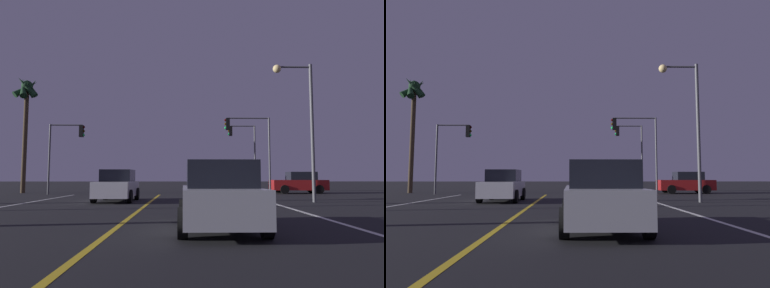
% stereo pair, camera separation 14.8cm
% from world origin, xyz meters
% --- Properties ---
extents(lane_edge_right, '(0.16, 33.94, 0.01)m').
position_xyz_m(lane_edge_right, '(6.21, 10.97, 0.00)').
color(lane_edge_right, silver).
rests_on(lane_edge_right, ground).
extents(lane_center_divider, '(0.16, 33.94, 0.01)m').
position_xyz_m(lane_center_divider, '(0.00, 10.97, 0.00)').
color(lane_center_divider, gold).
rests_on(lane_center_divider, ground).
extents(car_lead_same_lane, '(2.02, 4.30, 1.70)m').
position_xyz_m(car_lead_same_lane, '(2.62, 10.61, 0.82)').
color(car_lead_same_lane, black).
rests_on(car_lead_same_lane, ground).
extents(car_crossing_side, '(4.30, 2.02, 1.70)m').
position_xyz_m(car_crossing_side, '(10.94, 29.94, 0.82)').
color(car_crossing_side, black).
rests_on(car_crossing_side, ground).
extents(car_oncoming, '(2.02, 4.30, 1.70)m').
position_xyz_m(car_oncoming, '(-1.83, 21.09, 0.82)').
color(car_oncoming, black).
rests_on(car_oncoming, ground).
extents(traffic_light_near_right, '(3.48, 0.36, 5.81)m').
position_xyz_m(traffic_light_near_right, '(6.67, 28.44, 4.31)').
color(traffic_light_near_right, '#4C4C51').
rests_on(traffic_light_near_right, ground).
extents(traffic_light_near_left, '(2.66, 0.36, 5.24)m').
position_xyz_m(traffic_light_near_left, '(-7.03, 28.44, 3.88)').
color(traffic_light_near_left, '#4C4C51').
rests_on(traffic_light_near_left, ground).
extents(traffic_light_far_right, '(2.54, 0.36, 5.99)m').
position_xyz_m(traffic_light_far_right, '(7.16, 33.94, 4.38)').
color(traffic_light_far_right, '#4C4C51').
rests_on(traffic_light_far_right, ground).
extents(street_lamp_right_far, '(2.11, 0.44, 7.30)m').
position_xyz_m(street_lamp_right_far, '(8.01, 20.07, 4.69)').
color(street_lamp_right_far, '#4C4C51').
rests_on(street_lamp_right_far, ground).
extents(palm_tree_left_far, '(2.15, 2.20, 9.70)m').
position_xyz_m(palm_tree_left_far, '(-11.24, 30.97, 7.70)').
color(palm_tree_left_far, '#473826').
rests_on(palm_tree_left_far, ground).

